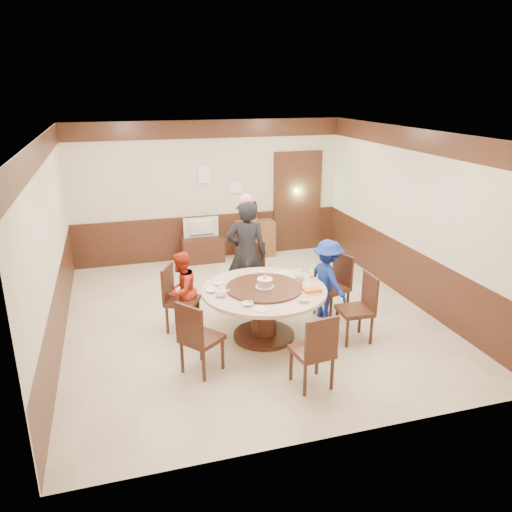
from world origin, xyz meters
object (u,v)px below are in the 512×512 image
object	(u,v)px
person_standing	(246,254)
side_cabinet	(255,239)
shrimp_platter	(312,291)
thermos	(254,213)
birthday_cake	(265,283)
person_blue	(328,280)
person_red	(181,291)
tv_stand	(202,250)
banquet_table	(264,303)
television	(202,228)

from	to	relation	value
person_standing	side_cabinet	bearing A→B (deg)	-93.85
shrimp_platter	thermos	world-z (taller)	thermos
thermos	birthday_cake	bearing A→B (deg)	-103.74
birthday_cake	person_standing	bearing A→B (deg)	87.81
person_blue	thermos	bearing A→B (deg)	-8.79
person_red	person_blue	size ratio (longest dim) A/B	0.93
person_red	side_cabinet	size ratio (longest dim) A/B	1.47
side_cabinet	shrimp_platter	bearing A→B (deg)	-94.57
birthday_cake	thermos	size ratio (longest dim) A/B	0.69
person_standing	thermos	bearing A→B (deg)	-93.38
person_red	thermos	xyz separation A→B (m)	(1.93, 2.86, 0.35)
birthday_cake	side_cabinet	size ratio (longest dim) A/B	0.33
tv_stand	side_cabinet	distance (m)	1.13
tv_stand	side_cabinet	bearing A→B (deg)	1.52
person_red	birthday_cake	world-z (taller)	person_red
shrimp_platter	person_standing	bearing A→B (deg)	110.40
banquet_table	person_red	world-z (taller)	person_red
person_standing	thermos	xyz separation A→B (m)	(0.82, 2.40, 0.05)
side_cabinet	thermos	distance (m)	0.57
shrimp_platter	thermos	size ratio (longest dim) A/B	0.79
shrimp_platter	television	world-z (taller)	television
banquet_table	birthday_cake	distance (m)	0.31
shrimp_platter	thermos	xyz separation A→B (m)	(0.28, 3.84, 0.16)
person_red	side_cabinet	bearing A→B (deg)	-175.68
banquet_table	thermos	bearing A→B (deg)	76.11
person_red	birthday_cake	bearing A→B (deg)	97.08
tv_stand	thermos	bearing A→B (deg)	1.55
thermos	side_cabinet	bearing A→B (deg)	0.00
banquet_table	shrimp_platter	bearing A→B (deg)	-28.99
person_red	banquet_table	bearing A→B (deg)	97.28
television	side_cabinet	world-z (taller)	television
person_red	person_blue	world-z (taller)	person_blue
person_standing	shrimp_platter	bearing A→B (deg)	125.86
birthday_cake	television	size ratio (longest dim) A/B	0.37
person_standing	person_red	size ratio (longest dim) A/B	1.51
television	person_red	bearing A→B (deg)	72.69
person_blue	person_standing	bearing A→B (deg)	41.01
birthday_cake	tv_stand	distance (m)	3.55
tv_stand	person_standing	bearing A→B (deg)	-83.10
person_blue	side_cabinet	distance (m)	3.19
person_standing	tv_stand	xyz separation A→B (m)	(-0.29, 2.37, -0.64)
person_blue	shrimp_platter	distance (m)	0.87
person_standing	person_blue	size ratio (longest dim) A/B	1.41
person_red	thermos	size ratio (longest dim) A/B	3.08
person_blue	shrimp_platter	size ratio (longest dim) A/B	4.18
person_red	thermos	distance (m)	3.47
banquet_table	side_cabinet	xyz separation A→B (m)	(0.89, 3.51, -0.16)
person_blue	birthday_cake	world-z (taller)	person_blue
banquet_table	television	size ratio (longest dim) A/B	2.45
person_standing	person_blue	distance (m)	1.34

